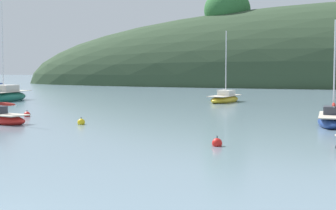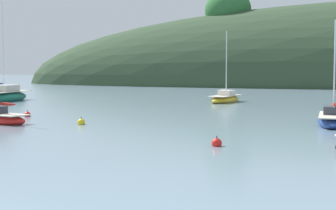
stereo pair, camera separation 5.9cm
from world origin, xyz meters
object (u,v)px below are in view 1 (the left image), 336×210
(sailboat_yellow_far, at_px, (333,120))
(sailboat_blue_center, at_px, (2,97))
(sailboat_teal_outer, at_px, (225,99))
(mooring_buoy_inner, at_px, (27,115))
(mooring_buoy_outer, at_px, (217,143))
(mooring_buoy_channel, at_px, (81,122))

(sailboat_yellow_far, bearing_deg, sailboat_blue_center, 156.28)
(sailboat_teal_outer, bearing_deg, mooring_buoy_inner, -119.75)
(sailboat_yellow_far, height_order, sailboat_teal_outer, sailboat_teal_outer)
(sailboat_teal_outer, xyz_separation_m, mooring_buoy_inner, (-10.37, -18.15, -0.22))
(sailboat_blue_center, distance_m, mooring_buoy_inner, 17.34)
(mooring_buoy_outer, distance_m, mooring_buoy_channel, 11.03)
(mooring_buoy_outer, bearing_deg, sailboat_blue_center, 137.95)
(sailboat_blue_center, xyz_separation_m, mooring_buoy_channel, (16.48, -16.98, -0.35))
(sailboat_blue_center, bearing_deg, mooring_buoy_channel, -45.85)
(sailboat_yellow_far, relative_size, mooring_buoy_channel, 11.52)
(sailboat_teal_outer, bearing_deg, mooring_buoy_outer, -80.98)
(sailboat_yellow_far, relative_size, sailboat_blue_center, 0.62)
(mooring_buoy_channel, bearing_deg, mooring_buoy_outer, -33.88)
(mooring_buoy_outer, height_order, mooring_buoy_channel, same)
(mooring_buoy_inner, bearing_deg, sailboat_teal_outer, 60.25)
(mooring_buoy_inner, relative_size, mooring_buoy_outer, 1.00)
(sailboat_yellow_far, bearing_deg, sailboat_teal_outer, 117.38)
(sailboat_teal_outer, distance_m, mooring_buoy_inner, 20.90)
(sailboat_blue_center, bearing_deg, mooring_buoy_inner, -51.21)
(sailboat_blue_center, relative_size, mooring_buoy_channel, 18.49)
(sailboat_teal_outer, bearing_deg, sailboat_blue_center, -167.67)
(sailboat_yellow_far, distance_m, sailboat_teal_outer, 20.36)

